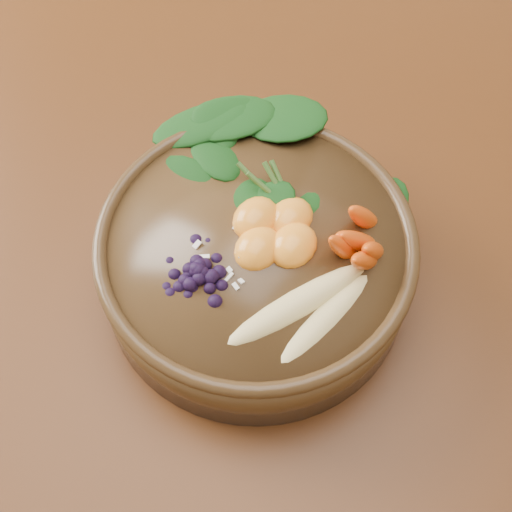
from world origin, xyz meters
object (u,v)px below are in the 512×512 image
(stoneware_bowl, at_px, (256,262))
(mandarin_cluster, at_px, (275,223))
(dining_table, at_px, (123,91))
(carrot_cluster, at_px, (368,219))
(kale_heap, at_px, (286,163))
(blueberry_pile, at_px, (197,262))
(banana_halves, at_px, (313,303))

(stoneware_bowl, bearing_deg, mandarin_cluster, 61.46)
(stoneware_bowl, bearing_deg, dining_table, 153.60)
(stoneware_bowl, height_order, carrot_cluster, carrot_cluster)
(kale_heap, bearing_deg, dining_table, 162.82)
(dining_table, height_order, blueberry_pile, blueberry_pile)
(banana_halves, bearing_deg, kale_heap, 156.45)
(stoneware_bowl, relative_size, kale_heap, 1.53)
(blueberry_pile, bearing_deg, kale_heap, 89.60)
(carrot_cluster, distance_m, mandarin_cluster, 0.07)
(stoneware_bowl, height_order, mandarin_cluster, mandarin_cluster)
(banana_halves, bearing_deg, mandarin_cluster, 170.25)
(carrot_cluster, bearing_deg, stoneware_bowl, -123.69)
(banana_halves, xyz_separation_m, mandarin_cluster, (-0.06, 0.04, 0.00))
(mandarin_cluster, bearing_deg, blueberry_pile, -111.47)
(banana_halves, distance_m, blueberry_pile, 0.09)
(mandarin_cluster, bearing_deg, dining_table, 156.20)
(kale_heap, height_order, carrot_cluster, carrot_cluster)
(carrot_cluster, relative_size, banana_halves, 0.52)
(carrot_cluster, bearing_deg, dining_table, -173.78)
(dining_table, bearing_deg, mandarin_cluster, -23.80)
(kale_heap, bearing_deg, mandarin_cluster, -63.99)
(blueberry_pile, bearing_deg, mandarin_cluster, 68.53)
(carrot_cluster, distance_m, blueberry_pile, 0.13)
(stoneware_bowl, relative_size, blueberry_pile, 2.16)
(mandarin_cluster, bearing_deg, carrot_cluster, 27.99)
(carrot_cluster, bearing_deg, blueberry_pile, -109.55)
(dining_table, relative_size, mandarin_cluster, 19.92)
(carrot_cluster, distance_m, banana_halves, 0.07)
(dining_table, distance_m, stoneware_bowl, 0.37)
(stoneware_bowl, xyz_separation_m, banana_halves, (0.07, -0.02, 0.05))
(dining_table, distance_m, banana_halves, 0.45)
(carrot_cluster, height_order, blueberry_pile, carrot_cluster)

